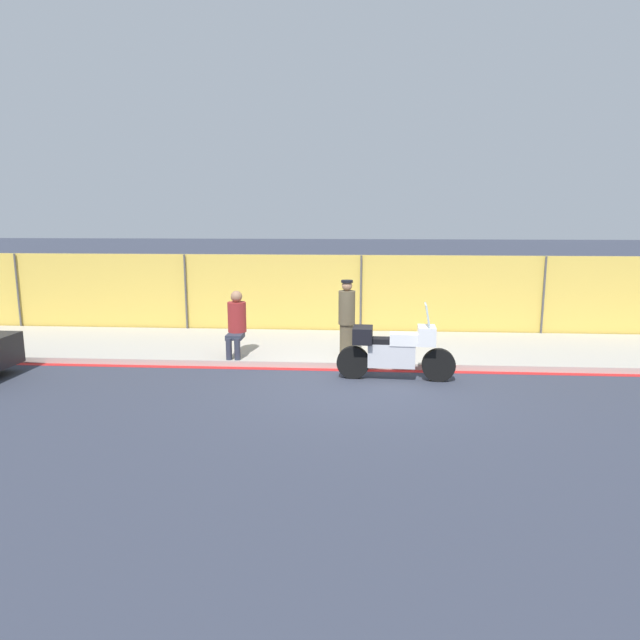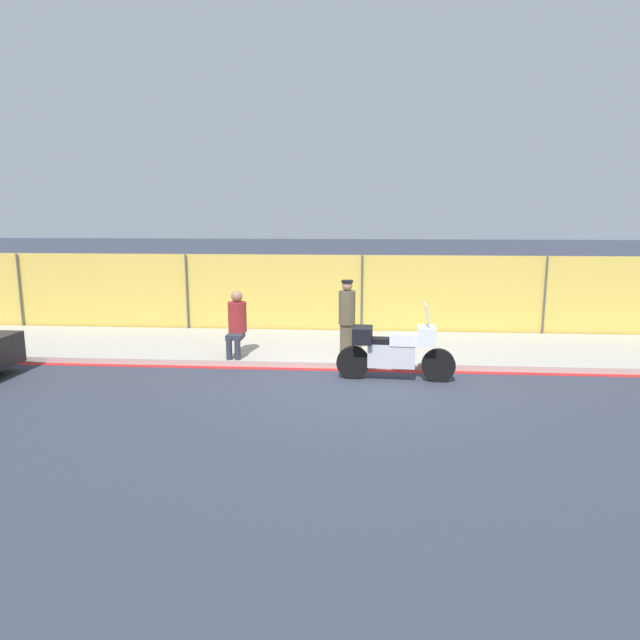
# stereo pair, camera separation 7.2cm
# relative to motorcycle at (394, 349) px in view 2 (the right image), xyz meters

# --- Properties ---
(ground_plane) EXTENTS (120.00, 120.00, 0.00)m
(ground_plane) POSITION_rel_motorcycle_xyz_m (-0.63, -0.41, -0.59)
(ground_plane) COLOR #333847
(sidewalk) EXTENTS (33.58, 3.25, 0.12)m
(sidewalk) POSITION_rel_motorcycle_xyz_m (-0.63, 2.31, -0.52)
(sidewalk) COLOR #ADA89E
(sidewalk) RESTS_ON ground_plane
(curb_paint_stripe) EXTENTS (33.58, 0.18, 0.01)m
(curb_paint_stripe) POSITION_rel_motorcycle_xyz_m (-0.63, 0.59, -0.58)
(curb_paint_stripe) COLOR red
(curb_paint_stripe) RESTS_ON ground_plane
(storefront_fence) EXTENTS (31.90, 0.17, 2.04)m
(storefront_fence) POSITION_rel_motorcycle_xyz_m (-0.63, 4.03, 0.44)
(storefront_fence) COLOR gold
(storefront_fence) RESTS_ON ground_plane
(motorcycle) EXTENTS (2.21, 0.57, 1.46)m
(motorcycle) POSITION_rel_motorcycle_xyz_m (0.00, 0.00, 0.00)
(motorcycle) COLOR black
(motorcycle) RESTS_ON ground_plane
(officer_standing) EXTENTS (0.34, 0.34, 1.61)m
(officer_standing) POSITION_rel_motorcycle_xyz_m (-0.92, 1.22, 0.36)
(officer_standing) COLOR brown
(officer_standing) RESTS_ON sidewalk
(person_seated_on_curb) EXTENTS (0.39, 0.70, 1.37)m
(person_seated_on_curb) POSITION_rel_motorcycle_xyz_m (-3.23, 1.17, 0.29)
(person_seated_on_curb) COLOR #2D3342
(person_seated_on_curb) RESTS_ON sidewalk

